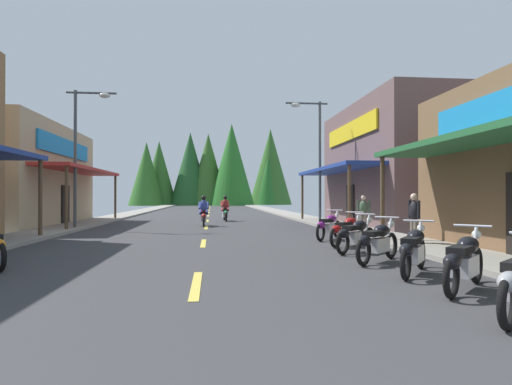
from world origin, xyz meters
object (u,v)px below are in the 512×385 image
Objects in this scene: motorcycle_parked_right_6 at (329,226)px; pedestrian_browsing at (364,211)px; streetlamp_left at (83,139)px; motorcycle_parked_right_5 at (347,230)px; motorcycle_parked_right_2 at (414,249)px; pedestrian_by_shop at (414,216)px; streetlamp_right at (314,145)px; motorcycle_parked_right_1 at (464,260)px; motorcycle_parked_right_3 at (377,241)px; rider_cruising_lead at (204,213)px; rider_cruising_trailing at (225,210)px; motorcycle_parked_right_4 at (356,234)px.

pedestrian_browsing is at bearing -0.15° from motorcycle_parked_right_6.
streetlamp_left is 12.87m from motorcycle_parked_right_5.
motorcycle_parked_right_2 is 4.93m from pedestrian_by_shop.
streetlamp_right reaches higher than motorcycle_parked_right_1.
pedestrian_by_shop is (2.04, 5.88, 0.44)m from motorcycle_parked_right_1.
motorcycle_parked_right_3 is (-1.48, -12.36, -3.70)m from streetlamp_right.
motorcycle_parked_right_1 is 0.75× the size of rider_cruising_lead.
pedestrian_by_shop reaches higher than rider_cruising_lead.
streetlamp_left reaches higher than motorcycle_parked_right_5.
streetlamp_right is 4.11× the size of pedestrian_browsing.
rider_cruising_trailing is at bearing 65.00° from pedestrian_browsing.
motorcycle_parked_right_5 is at bearing -155.09° from rider_cruising_lead.
pedestrian_browsing is at bearing -11.28° from streetlamp_left.
motorcycle_parked_right_2 is 1.10× the size of pedestrian_by_shop.
motorcycle_parked_right_1 is 1.00× the size of motorcycle_parked_right_3.
motorcycle_parked_right_6 is (0.17, 6.70, 0.00)m from motorcycle_parked_right_2.
streetlamp_left is 9.74m from rider_cruising_trailing.
motorcycle_parked_right_2 is at bearing -164.10° from rider_cruising_lead.
motorcycle_parked_right_6 is 0.82× the size of rider_cruising_lead.
pedestrian_browsing is (12.23, -2.44, -3.21)m from streetlamp_left.
streetlamp_right is 4.03× the size of motorcycle_parked_right_1.
motorcycle_parked_right_3 is at bearing -162.60° from rider_cruising_lead.
motorcycle_parked_right_1 is at bearing -173.15° from rider_cruising_trailing.
motorcycle_parked_right_3 and motorcycle_parked_right_5 have the same top height.
motorcycle_parked_right_2 and motorcycle_parked_right_4 have the same top height.
streetlamp_right is 3.63× the size of motorcycle_parked_right_2.
motorcycle_parked_right_1 is 16.10m from rider_cruising_lead.
rider_cruising_lead is at bearing 61.72° from motorcycle_parked_right_1.
streetlamp_left is at bearing -170.88° from streetlamp_right.
motorcycle_parked_right_4 is at bearing -97.40° from streetlamp_right.
motorcycle_parked_right_2 is 1.13× the size of pedestrian_browsing.
pedestrian_browsing is at bearing 80.11° from pedestrian_by_shop.
motorcycle_parked_right_4 and motorcycle_parked_right_6 have the same top height.
streetlamp_left reaches higher than motorcycle_parked_right_6.
rider_cruising_trailing is (-3.26, 11.66, 0.17)m from motorcycle_parked_right_6.
streetlamp_right is at bearing 39.38° from motorcycle_parked_right_4.
streetlamp_right is 4.07× the size of motorcycle_parked_right_5.
streetlamp_left is at bearing 130.92° from rider_cruising_trailing.
motorcycle_parked_right_3 is 0.99× the size of pedestrian_by_shop.
streetlamp_left reaches higher than pedestrian_browsing.
pedestrian_by_shop is at bearing -55.63° from motorcycle_parked_right_5.
streetlamp_right is at bearing -137.46° from rider_cruising_trailing.
motorcycle_parked_right_1 is 0.98× the size of motorcycle_parked_right_4.
pedestrian_by_shop is at bearing -161.73° from rider_cruising_trailing.
streetlamp_left reaches higher than motorcycle_parked_right_3.
rider_cruising_trailing is at bearing 46.10° from motorcycle_parked_right_2.
motorcycle_parked_right_2 is at bearing -137.48° from motorcycle_parked_right_5.
pedestrian_by_shop is at bearing -85.11° from streetlamp_right.
streetlamp_right is 10.07m from pedestrian_by_shop.
streetlamp_left is 3.88× the size of motorcycle_parked_right_4.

